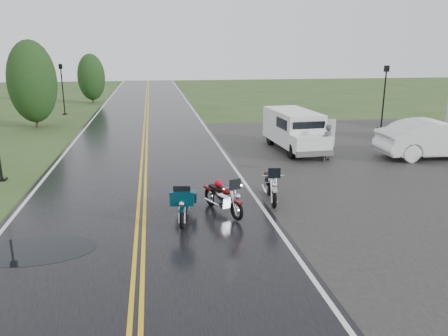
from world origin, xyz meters
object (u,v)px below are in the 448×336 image
motorcycle_red (237,203)px  lamp_post_far_left (63,89)px  van_white (292,138)px  sedan_white (436,139)px  motorcycle_teal (182,210)px  person_at_van (327,143)px  lamp_post_far_right (384,97)px  motorcycle_silver (274,191)px

motorcycle_red → lamp_post_far_left: bearing=88.4°
van_white → lamp_post_far_left: 21.02m
van_white → sedan_white: bearing=-10.4°
motorcycle_teal → van_white: van_white is taller
van_white → sedan_white: size_ratio=0.96×
person_at_van → lamp_post_far_right: 9.78m
motorcycle_red → motorcycle_silver: size_ratio=0.96×
lamp_post_far_left → lamp_post_far_right: lamp_post_far_right is taller
motorcycle_silver → lamp_post_far_left: bearing=122.0°
lamp_post_far_right → van_white: bearing=-140.6°
motorcycle_red → van_white: bearing=38.3°
person_at_van → lamp_post_far_right: size_ratio=0.41×
motorcycle_silver → sedan_white: bearing=37.8°
person_at_van → motorcycle_silver: bearing=32.2°
lamp_post_far_left → lamp_post_far_right: 23.21m
lamp_post_far_left → motorcycle_red: bearing=-69.1°
motorcycle_teal → lamp_post_far_right: bearing=54.9°
motorcycle_silver → person_at_van: person_at_van is taller
motorcycle_teal → lamp_post_far_right: (13.58, 14.02, 1.38)m
motorcycle_red → van_white: size_ratio=0.41×
motorcycle_red → lamp_post_far_left: (-9.02, 23.58, 1.32)m
person_at_van → lamp_post_far_right: bearing=-155.1°
van_white → lamp_post_far_left: bearing=125.0°
motorcycle_red → sedan_white: size_ratio=0.39×
sedan_white → lamp_post_far_right: (1.39, 7.45, 1.12)m
motorcycle_silver → motorcycle_teal: bearing=-150.8°
motorcycle_red → lamp_post_far_right: size_ratio=0.52×
person_at_van → sedan_white: (5.18, -0.30, 0.05)m
person_at_van → sedan_white: sedan_white is taller
person_at_van → van_white: bearing=-43.0°
van_white → person_at_van: van_white is taller
motorcycle_red → lamp_post_far_right: (11.97, 13.65, 1.38)m
motorcycle_silver → lamp_post_far_right: size_ratio=0.54×
motorcycle_silver → lamp_post_far_right: 16.72m
person_at_van → sedan_white: bearing=154.2°
motorcycle_teal → lamp_post_far_left: size_ratio=0.54×
motorcycle_red → person_at_van: person_at_van is taller
motorcycle_red → motorcycle_silver: 1.57m
lamp_post_far_left → lamp_post_far_right: (20.98, -9.93, 0.06)m
motorcycle_red → motorcycle_teal: bearing=170.4°
sedan_white → lamp_post_far_right: 7.66m
person_at_van → lamp_post_far_left: (-14.41, 17.08, 1.11)m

